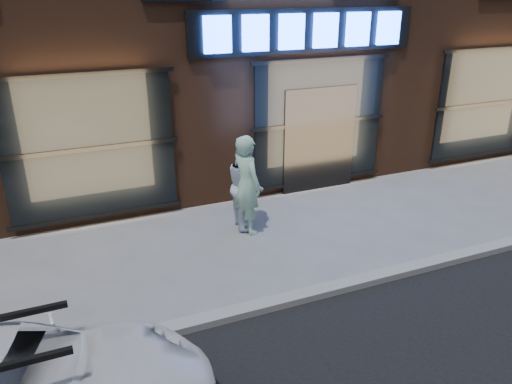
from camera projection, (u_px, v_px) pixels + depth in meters
ground at (429, 267)px, 8.57m from camera, size 90.00×90.00×0.00m
curb at (429, 264)px, 8.54m from camera, size 60.00×0.25×0.12m
man_bowtie at (246, 185)px, 9.47m from camera, size 0.66×0.82×1.95m
man_cap at (246, 185)px, 9.75m from camera, size 0.74×0.91×1.73m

